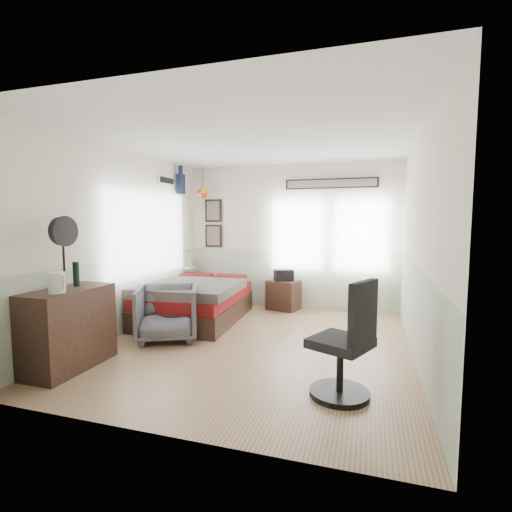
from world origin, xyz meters
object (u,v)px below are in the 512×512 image
object	(u,v)px
bed	(196,301)
armchair	(168,312)
task_chair	(346,351)
dresser	(69,329)
nightstand	(284,295)

from	to	relation	value
bed	armchair	size ratio (longest dim) A/B	2.55
bed	armchair	xyz separation A→B (m)	(0.08, -1.02, 0.06)
armchair	task_chair	size ratio (longest dim) A/B	0.74
task_chair	dresser	bearing A→B (deg)	-152.03
bed	armchair	bearing A→B (deg)	-88.81
bed	dresser	size ratio (longest dim) A/B	2.10
dresser	task_chair	bearing A→B (deg)	3.25
bed	nightstand	xyz separation A→B (m)	(1.24, 1.16, -0.05)
dresser	nightstand	distance (m)	3.81
armchair	task_chair	xyz separation A→B (m)	(2.49, -1.06, 0.08)
armchair	task_chair	bearing A→B (deg)	-48.16
dresser	armchair	distance (m)	1.34
bed	dresser	bearing A→B (deg)	-104.16
dresser	armchair	size ratio (longest dim) A/B	1.21
bed	dresser	xyz separation A→B (m)	(-0.44, -2.26, 0.13)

